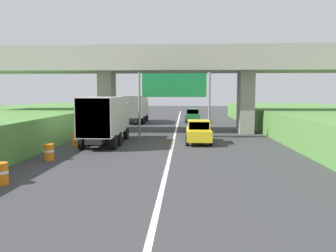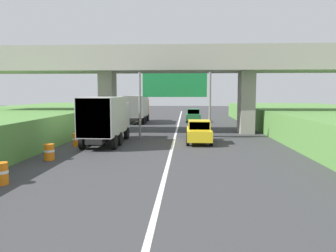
{
  "view_description": "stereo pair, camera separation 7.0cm",
  "coord_description": "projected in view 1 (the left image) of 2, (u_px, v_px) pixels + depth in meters",
  "views": [
    {
      "loc": [
        0.86,
        0.18,
        3.67
      ],
      "look_at": [
        0.0,
        17.25,
        2.0
      ],
      "focal_mm": 35.39,
      "sensor_mm": 36.0,
      "label": 1
    },
    {
      "loc": [
        0.93,
        0.18,
        3.67
      ],
      "look_at": [
        0.0,
        17.25,
        2.0
      ],
      "focal_mm": 35.39,
      "sensor_mm": 36.0,
      "label": 2
    }
  ],
  "objects": [
    {
      "name": "construction_barrel_3",
      "position": [
        76.0,
        140.0,
        23.22
      ],
      "size": [
        0.57,
        0.57,
        0.9
      ],
      "color": "orange",
      "rests_on": "ground"
    },
    {
      "name": "car_yellow",
      "position": [
        199.0,
        132.0,
        24.49
      ],
      "size": [
        1.86,
        4.1,
        1.72
      ],
      "color": "gold",
      "rests_on": "ground"
    },
    {
      "name": "overpass_bridge",
      "position": [
        176.0,
        69.0,
        30.82
      ],
      "size": [
        40.0,
        4.8,
        7.9
      ],
      "color": "#9E998E",
      "rests_on": "ground"
    },
    {
      "name": "truck_silver",
      "position": [
        106.0,
        118.0,
        23.97
      ],
      "size": [
        2.44,
        7.3,
        3.44
      ],
      "color": "black",
      "rests_on": "ground"
    },
    {
      "name": "construction_barrel_2",
      "position": [
        49.0,
        152.0,
        18.29
      ],
      "size": [
        0.57,
        0.57,
        0.9
      ],
      "color": "orange",
      "rests_on": "ground"
    },
    {
      "name": "overhead_highway_sign",
      "position": [
        174.0,
        90.0,
        26.75
      ],
      "size": [
        5.88,
        0.18,
        5.4
      ],
      "color": "slate",
      "rests_on": "ground"
    },
    {
      "name": "construction_barrel_1",
      "position": [
        1.0,
        174.0,
        13.36
      ],
      "size": [
        0.57,
        0.57,
        0.9
      ],
      "color": "orange",
      "rests_on": "ground"
    },
    {
      "name": "truck_orange",
      "position": [
        137.0,
        108.0,
        41.75
      ],
      "size": [
        2.44,
        7.3,
        3.44
      ],
      "color": "black",
      "rests_on": "ground"
    },
    {
      "name": "lane_centre_stripe",
      "position": [
        173.0,
        142.0,
        25.17
      ],
      "size": [
        0.2,
        90.19,
        0.01
      ],
      "primitive_type": "cube",
      "color": "white",
      "rests_on": "ground"
    },
    {
      "name": "car_green",
      "position": [
        192.0,
        116.0,
        42.83
      ],
      "size": [
        1.86,
        4.1,
        1.72
      ],
      "color": "#236B38",
      "rests_on": "ground"
    }
  ]
}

